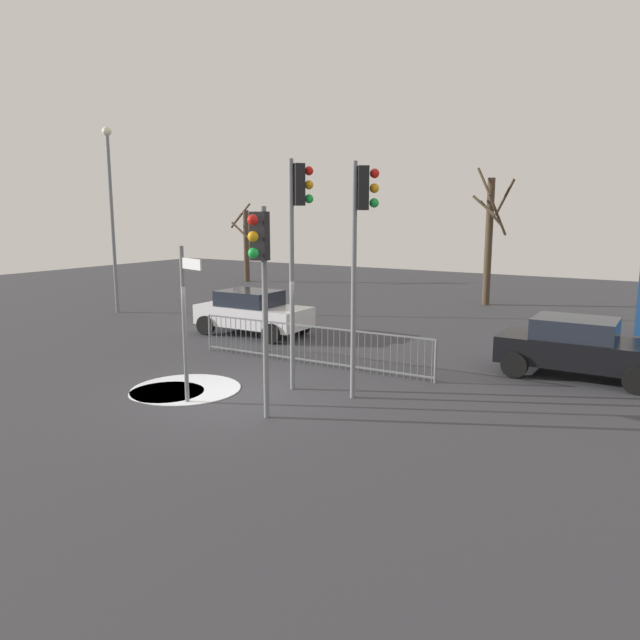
{
  "coord_description": "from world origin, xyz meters",
  "views": [
    {
      "loc": [
        8.36,
        -9.83,
        4.01
      ],
      "look_at": [
        0.76,
        2.51,
        1.4
      ],
      "focal_mm": 33.55,
      "sensor_mm": 36.0,
      "label": 1
    }
  ],
  "objects_px": {
    "traffic_light_rear_left": "(361,228)",
    "traffic_light_mid_left": "(261,266)",
    "direction_sign_post": "(185,317)",
    "car_black_trailing": "(579,347)",
    "street_lamp": "(111,202)",
    "bare_tree_centre": "(489,236)",
    "traffic_light_rear_right": "(297,224)",
    "bare_tree_left": "(246,243)",
    "car_white_mid": "(252,312)"
  },
  "relations": [
    {
      "from": "traffic_light_rear_left",
      "to": "traffic_light_mid_left",
      "type": "xyz_separation_m",
      "value": [
        -0.92,
        -2.27,
        -0.67
      ]
    },
    {
      "from": "direction_sign_post",
      "to": "car_black_trailing",
      "type": "bearing_deg",
      "value": 60.42
    },
    {
      "from": "street_lamp",
      "to": "bare_tree_centre",
      "type": "distance_m",
      "value": 15.83
    },
    {
      "from": "traffic_light_rear_right",
      "to": "street_lamp",
      "type": "xyz_separation_m",
      "value": [
        -12.29,
        5.09,
        0.66
      ]
    },
    {
      "from": "direction_sign_post",
      "to": "bare_tree_centre",
      "type": "height_order",
      "value": "bare_tree_centre"
    },
    {
      "from": "traffic_light_rear_right",
      "to": "street_lamp",
      "type": "bearing_deg",
      "value": -165.42
    },
    {
      "from": "traffic_light_rear_left",
      "to": "bare_tree_left",
      "type": "bearing_deg",
      "value": -173.54
    },
    {
      "from": "traffic_light_rear_right",
      "to": "bare_tree_centre",
      "type": "bearing_deg",
      "value": 127.16
    },
    {
      "from": "bare_tree_left",
      "to": "car_white_mid",
      "type": "bearing_deg",
      "value": -50.65
    },
    {
      "from": "car_white_mid",
      "to": "traffic_light_rear_left",
      "type": "bearing_deg",
      "value": -34.96
    },
    {
      "from": "car_white_mid",
      "to": "direction_sign_post",
      "type": "bearing_deg",
      "value": -63.44
    },
    {
      "from": "traffic_light_rear_right",
      "to": "bare_tree_centre",
      "type": "distance_m",
      "value": 15.01
    },
    {
      "from": "car_black_trailing",
      "to": "bare_tree_centre",
      "type": "relative_size",
      "value": 0.64
    },
    {
      "from": "car_black_trailing",
      "to": "bare_tree_left",
      "type": "relative_size",
      "value": 0.83
    },
    {
      "from": "traffic_light_rear_right",
      "to": "car_black_trailing",
      "type": "distance_m",
      "value": 7.56
    },
    {
      "from": "car_white_mid",
      "to": "car_black_trailing",
      "type": "height_order",
      "value": "same"
    },
    {
      "from": "traffic_light_rear_left",
      "to": "bare_tree_left",
      "type": "xyz_separation_m",
      "value": [
        -16.33,
        16.53,
        -1.45
      ]
    },
    {
      "from": "traffic_light_mid_left",
      "to": "bare_tree_left",
      "type": "height_order",
      "value": "bare_tree_left"
    },
    {
      "from": "car_black_trailing",
      "to": "bare_tree_left",
      "type": "bearing_deg",
      "value": 148.64
    },
    {
      "from": "direction_sign_post",
      "to": "bare_tree_left",
      "type": "bearing_deg",
      "value": 141.68
    },
    {
      "from": "direction_sign_post",
      "to": "car_white_mid",
      "type": "xyz_separation_m",
      "value": [
        -3.37,
        6.53,
        -1.1
      ]
    },
    {
      "from": "traffic_light_rear_left",
      "to": "traffic_light_rear_right",
      "type": "relative_size",
      "value": 0.98
    },
    {
      "from": "traffic_light_mid_left",
      "to": "traffic_light_rear_right",
      "type": "bearing_deg",
      "value": -83.05
    },
    {
      "from": "direction_sign_post",
      "to": "car_white_mid",
      "type": "height_order",
      "value": "direction_sign_post"
    },
    {
      "from": "traffic_light_mid_left",
      "to": "car_black_trailing",
      "type": "bearing_deg",
      "value": -134.35
    },
    {
      "from": "street_lamp",
      "to": "bare_tree_left",
      "type": "xyz_separation_m",
      "value": [
        -2.53,
        11.57,
        -2.18
      ]
    },
    {
      "from": "traffic_light_rear_right",
      "to": "car_black_trailing",
      "type": "relative_size",
      "value": 1.36
    },
    {
      "from": "traffic_light_mid_left",
      "to": "bare_tree_centre",
      "type": "relative_size",
      "value": 0.7
    },
    {
      "from": "traffic_light_rear_right",
      "to": "direction_sign_post",
      "type": "relative_size",
      "value": 1.54
    },
    {
      "from": "car_black_trailing",
      "to": "bare_tree_centre",
      "type": "distance_m",
      "value": 12.03
    },
    {
      "from": "car_white_mid",
      "to": "bare_tree_left",
      "type": "xyz_separation_m",
      "value": [
        -10.04,
        12.25,
        1.48
      ]
    },
    {
      "from": "direction_sign_post",
      "to": "bare_tree_centre",
      "type": "xyz_separation_m",
      "value": [
        1.39,
        17.11,
        1.14
      ]
    },
    {
      "from": "car_black_trailing",
      "to": "traffic_light_rear_right",
      "type": "bearing_deg",
      "value": -140.27
    },
    {
      "from": "direction_sign_post",
      "to": "street_lamp",
      "type": "distance_m",
      "value": 13.3
    },
    {
      "from": "street_lamp",
      "to": "bare_tree_left",
      "type": "height_order",
      "value": "street_lamp"
    },
    {
      "from": "traffic_light_mid_left",
      "to": "car_white_mid",
      "type": "relative_size",
      "value": 1.08
    },
    {
      "from": "traffic_light_rear_right",
      "to": "bare_tree_left",
      "type": "height_order",
      "value": "traffic_light_rear_right"
    },
    {
      "from": "traffic_light_mid_left",
      "to": "bare_tree_centre",
      "type": "distance_m",
      "value": 17.14
    },
    {
      "from": "traffic_light_mid_left",
      "to": "street_lamp",
      "type": "height_order",
      "value": "street_lamp"
    },
    {
      "from": "car_black_trailing",
      "to": "traffic_light_mid_left",
      "type": "bearing_deg",
      "value": -125.82
    },
    {
      "from": "street_lamp",
      "to": "traffic_light_mid_left",
      "type": "bearing_deg",
      "value": -29.28
    },
    {
      "from": "direction_sign_post",
      "to": "bare_tree_centre",
      "type": "relative_size",
      "value": 0.57
    },
    {
      "from": "traffic_light_rear_left",
      "to": "street_lamp",
      "type": "xyz_separation_m",
      "value": [
        -13.8,
        4.96,
        0.73
      ]
    },
    {
      "from": "traffic_light_rear_left",
      "to": "car_white_mid",
      "type": "xyz_separation_m",
      "value": [
        -6.29,
        4.28,
        -2.93
      ]
    },
    {
      "from": "traffic_light_mid_left",
      "to": "bare_tree_centre",
      "type": "height_order",
      "value": "bare_tree_centre"
    },
    {
      "from": "traffic_light_rear_left",
      "to": "street_lamp",
      "type": "height_order",
      "value": "street_lamp"
    },
    {
      "from": "traffic_light_rear_right",
      "to": "direction_sign_post",
      "type": "xyz_separation_m",
      "value": [
        -1.41,
        -2.12,
        -1.9
      ]
    },
    {
      "from": "traffic_light_mid_left",
      "to": "traffic_light_rear_right",
      "type": "relative_size",
      "value": 0.8
    },
    {
      "from": "bare_tree_centre",
      "to": "traffic_light_rear_left",
      "type": "bearing_deg",
      "value": -84.1
    },
    {
      "from": "street_lamp",
      "to": "bare_tree_centre",
      "type": "height_order",
      "value": "street_lamp"
    }
  ]
}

